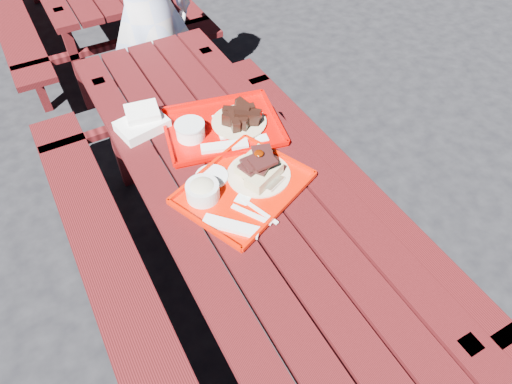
# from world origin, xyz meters

# --- Properties ---
(ground) EXTENTS (60.00, 60.00, 0.00)m
(ground) POSITION_xyz_m (0.00, 0.00, 0.00)
(ground) COLOR black
(ground) RESTS_ON ground
(picnic_table_near) EXTENTS (1.41, 2.40, 0.75)m
(picnic_table_near) POSITION_xyz_m (-0.00, 0.00, 0.56)
(picnic_table_near) COLOR #450D0F
(picnic_table_near) RESTS_ON ground
(near_tray) EXTENTS (0.59, 0.53, 0.15)m
(near_tray) POSITION_xyz_m (-0.02, -0.04, 0.79)
(near_tray) COLOR red
(near_tray) RESTS_ON picnic_table_near
(far_tray) EXTENTS (0.58, 0.50, 0.09)m
(far_tray) POSITION_xyz_m (0.07, 0.31, 0.78)
(far_tray) COLOR #C30300
(far_tray) RESTS_ON picnic_table_near
(white_cloth) EXTENTS (0.24, 0.19, 0.09)m
(white_cloth) POSITION_xyz_m (-0.22, 0.50, 0.79)
(white_cloth) COLOR white
(white_cloth) RESTS_ON picnic_table_near
(person) EXTENTS (0.60, 0.40, 1.62)m
(person) POSITION_xyz_m (0.13, 1.38, 0.81)
(person) COLOR #B2C5F0
(person) RESTS_ON ground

